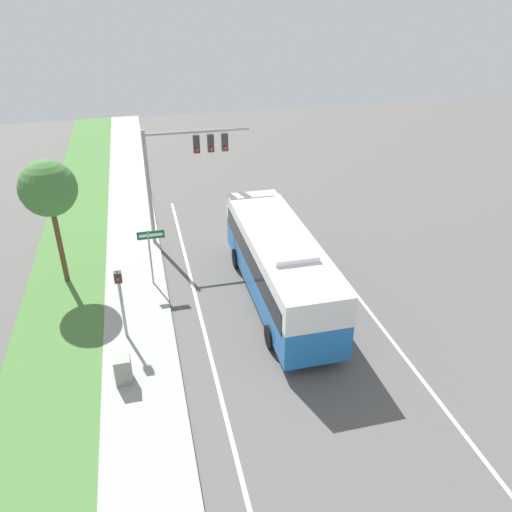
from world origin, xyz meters
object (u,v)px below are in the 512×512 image
Objects in this scene: bus at (278,262)px; pedestrian_signal at (121,294)px; signal_gantry at (183,161)px; utility_cabinet at (123,370)px; street_sign at (151,248)px.

pedestrian_signal is (-6.68, -1.34, 0.20)m from bus.
signal_gantry is 11.99m from utility_cabinet.
street_sign is (1.35, 3.83, -0.12)m from pedestrian_signal.
utility_cabinet is (-6.80, -3.98, -1.26)m from bus.
bus is at bearing 30.37° from utility_cabinet.
pedestrian_signal is at bearing -168.64° from bus.
signal_gantry is at bearing 115.29° from bus.
signal_gantry reaches higher than pedestrian_signal.
bus is 1.67× the size of signal_gantry.
bus is 3.39× the size of pedestrian_signal.
pedestrian_signal is 4.06m from street_sign.
bus reaches higher than utility_cabinet.
bus reaches higher than pedestrian_signal.
utility_cabinet is at bearing -149.63° from bus.
bus is at bearing -64.71° from signal_gantry.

